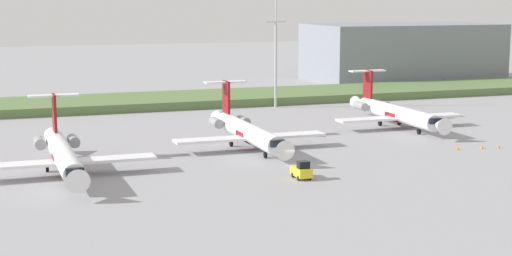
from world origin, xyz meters
TOP-DOWN VIEW (x-y plane):
  - ground_plane at (0.00, 30.00)m, footprint 500.00×500.00m
  - grass_berm at (0.00, 66.03)m, footprint 320.00×20.00m
  - regional_jet_nearest at (-28.90, 5.78)m, footprint 22.81×31.00m
  - regional_jet_second at (-1.28, 14.70)m, footprint 22.81×31.00m
  - regional_jet_third at (29.08, 24.55)m, footprint 22.81×31.00m
  - antenna_mast at (18.31, 54.52)m, footprint 4.40×0.50m
  - distant_hangar at (68.68, 92.15)m, footprint 49.08×26.35m
  - baggage_tug at (-1.33, -6.73)m, footprint 1.72×3.20m
  - safety_cone_front_marker at (27.55, 3.06)m, footprint 0.44×0.44m
  - safety_cone_mid_marker at (31.52, 2.69)m, footprint 0.44×0.44m
  - safety_cone_rear_marker at (34.05, 2.12)m, footprint 0.44×0.44m

SIDE VIEW (x-z plane):
  - ground_plane at x=0.00m, z-range 0.00..0.00m
  - safety_cone_front_marker at x=27.55m, z-range 0.00..0.55m
  - safety_cone_mid_marker at x=31.52m, z-range 0.00..0.55m
  - safety_cone_rear_marker at x=34.05m, z-range 0.00..0.55m
  - grass_berm at x=0.00m, z-range 0.00..1.71m
  - baggage_tug at x=-1.33m, z-range -0.15..2.15m
  - regional_jet_nearest at x=-28.90m, z-range -1.96..7.04m
  - regional_jet_second at x=-1.28m, z-range -1.96..7.04m
  - regional_jet_third at x=29.08m, z-range -1.96..7.04m
  - distant_hangar at x=68.68m, z-range 0.00..15.16m
  - antenna_mast at x=18.31m, z-range -2.31..24.20m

